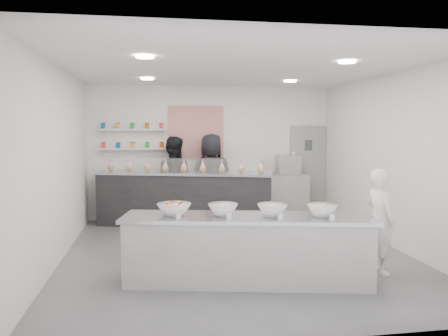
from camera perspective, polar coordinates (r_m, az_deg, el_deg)
The scene contains 26 objects.
floor at distance 7.30m, azimuth 1.51°, elevation -11.12°, with size 6.00×6.00×0.00m, color #515156.
ceiling at distance 7.06m, azimuth 1.57°, elevation 12.93°, with size 6.00×6.00×0.00m, color white.
back_wall at distance 9.98m, azimuth -1.66°, elevation 2.07°, with size 5.50×5.50×0.00m, color white.
left_wall at distance 7.05m, azimuth -20.99°, elevation 0.37°, with size 6.00×6.00×0.00m, color white.
right_wall at distance 8.00m, azimuth 21.28°, elevation 0.91°, with size 6.00×6.00×0.00m, color white.
back_door at distance 10.53m, azimuth 10.87°, elevation -0.31°, with size 0.88×0.04×2.10m, color gray.
pattern_panel at distance 9.90m, azimuth -3.66°, elevation 4.64°, with size 1.25×0.03×1.20m, color #B2271F.
jar_shelf_lower at distance 9.80m, azimuth -11.79°, elevation 2.49°, with size 1.45×0.22×0.04m, color silver.
jar_shelf_upper at distance 9.79m, azimuth -11.84°, elevation 4.94°, with size 1.45×0.22×0.04m, color silver.
preserve_jars at distance 9.77m, azimuth -11.83°, elevation 4.12°, with size 1.45×0.10×0.56m, color #F0313E, non-canonical shape.
downlight_0 at distance 5.95m, azimuth -10.32°, elevation 14.08°, with size 0.24×0.24×0.02m, color white.
downlight_1 at distance 6.53m, azimuth 15.79°, elevation 13.18°, with size 0.24×0.24×0.02m, color white.
downlight_2 at distance 8.53m, azimuth -9.98°, elevation 11.40°, with size 0.24×0.24×0.02m, color white.
downlight_3 at distance 8.94m, azimuth 8.63°, elevation 11.13°, with size 0.24×0.24×0.02m, color white.
prep_counter at distance 5.90m, azimuth 3.08°, elevation -10.56°, with size 3.30×0.75×0.90m, color #989894.
back_bar at distance 9.21m, azimuth -5.22°, elevation -4.05°, with size 3.68×0.67×1.14m, color black.
sneeze_guard at distance 8.81m, azimuth -5.73°, elevation 0.28°, with size 3.63×0.02×0.31m, color white.
espresso_ledge at distance 10.19m, azimuth 7.21°, elevation -3.52°, with size 1.37×0.43×1.01m, color #989894.
espresso_machine at distance 10.17m, azimuth 8.38°, elevation 0.45°, with size 0.52×0.36×0.40m, color #93969E.
cup_stacks at distance 10.02m, azimuth 5.50°, elevation 0.21°, with size 0.24×0.24×0.33m, color tan, non-canonical shape.
prep_bowls at distance 5.78m, azimuth 3.10°, elevation -5.49°, with size 2.35×0.50×0.16m, color white, non-canonical shape.
label_cards at distance 5.33m, azimuth 5.38°, elevation -6.94°, with size 2.01×0.04×0.07m, color white, non-canonical shape.
cookie_bags at distance 9.13m, azimuth -5.26°, elevation 0.29°, with size 3.34×0.14×0.26m, color #F490D8, non-canonical shape.
woman_prep at distance 6.58m, azimuth 19.67°, elevation -6.55°, with size 0.54×0.36×1.49m, color white.
staff_left at distance 9.55m, azimuth -6.71°, elevation -1.50°, with size 0.91×0.71×1.87m, color black.
staff_right at distance 9.62m, azimuth -1.62°, elevation -1.23°, with size 0.95×0.62×1.94m, color black.
Camera 1 is at (-1.30, -6.88, 2.06)m, focal length 35.00 mm.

